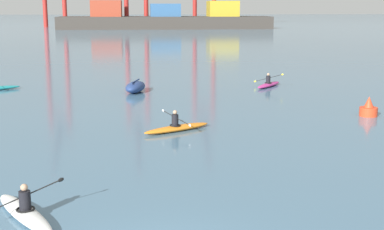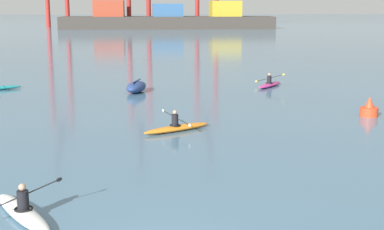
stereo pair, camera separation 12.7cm
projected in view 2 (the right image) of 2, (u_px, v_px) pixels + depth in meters
container_barge at (168, 19)px, 135.48m from camera, size 53.46×11.09×7.08m
capsized_dinghy at (136, 87)px, 34.39m from camera, size 1.71×2.79×0.76m
channel_buoy at (369, 109)px, 26.84m from camera, size 0.90×0.90×1.00m
kayak_white at (23, 211)px, 13.91m from camera, size 2.30×3.20×0.95m
kayak_orange at (177, 127)px, 23.66m from camera, size 3.23×2.25×0.95m
kayak_magenta at (270, 84)px, 36.83m from camera, size 2.52×3.08×1.00m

